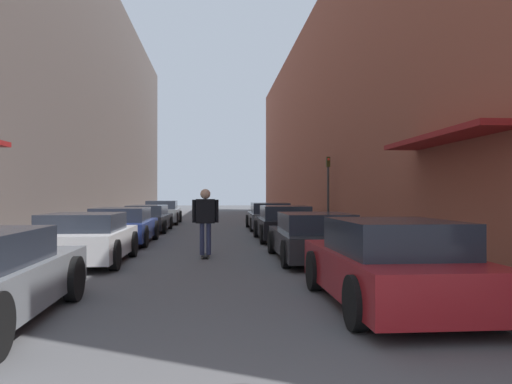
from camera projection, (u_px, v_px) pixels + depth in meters
name	position (u px, v px, depth m)	size (l,w,h in m)	color
ground	(208.00, 233.00, 21.71)	(111.32, 111.32, 0.00)	#515154
curb_strip_left	(119.00, 225.00, 26.37)	(1.80, 50.60, 0.12)	gray
curb_strip_right	(297.00, 224.00, 27.15)	(1.80, 50.60, 0.12)	gray
building_row_left	(63.00, 94.00, 26.16)	(4.90, 50.60, 13.95)	#564C47
building_row_right	(349.00, 117.00, 27.41)	(4.90, 50.60, 11.89)	brown
parked_car_left_1	(85.00, 239.00, 12.01)	(2.05, 3.94, 1.22)	silver
parked_car_left_2	(122.00, 226.00, 16.89)	(2.04, 4.63, 1.23)	navy
parked_car_left_3	(148.00, 219.00, 22.56)	(1.91, 4.79, 1.19)	black
parked_car_left_4	(162.00, 212.00, 28.48)	(1.98, 4.51, 1.32)	gray
parked_car_right_0	(390.00, 264.00, 7.40)	(1.94, 4.18, 1.30)	maroon
parked_car_right_1	(314.00, 237.00, 12.71)	(2.00, 4.62, 1.20)	#232326
parked_car_right_2	(284.00, 224.00, 18.10)	(1.98, 4.29, 1.26)	black
parked_car_right_3	(269.00, 217.00, 23.82)	(2.04, 4.80, 1.28)	#515459
skateboarder	(205.00, 215.00, 13.17)	(0.70, 0.78, 1.82)	black
traffic_light	(328.00, 184.00, 22.21)	(0.16, 0.22, 3.23)	#2D2D2D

